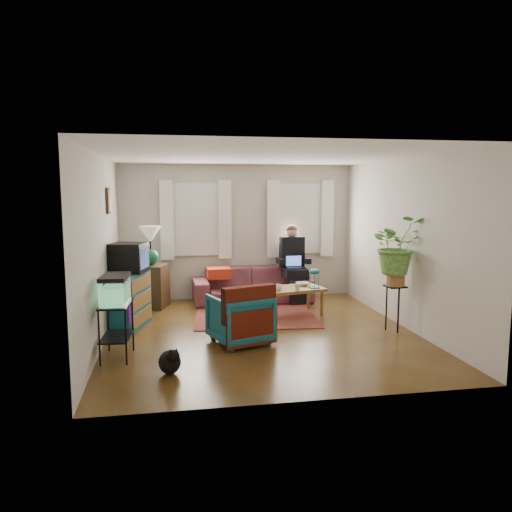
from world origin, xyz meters
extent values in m
cube|color=#4F2B14|center=(0.00, 0.00, 0.00)|extent=(4.50, 5.00, 0.01)
cube|color=white|center=(0.00, 0.00, 2.60)|extent=(4.50, 5.00, 0.01)
cube|color=silver|center=(0.00, 2.50, 1.30)|extent=(4.50, 0.01, 2.60)
cube|color=silver|center=(0.00, -2.50, 1.30)|extent=(4.50, 0.01, 2.60)
cube|color=silver|center=(-2.25, 0.00, 1.30)|extent=(0.01, 5.00, 2.60)
cube|color=silver|center=(2.25, 0.00, 1.30)|extent=(0.01, 5.00, 2.60)
cube|color=white|center=(-0.80, 2.48, 1.55)|extent=(1.08, 0.04, 1.38)
cube|color=white|center=(1.25, 2.48, 1.55)|extent=(1.08, 0.04, 1.38)
cube|color=white|center=(-0.80, 2.40, 1.55)|extent=(1.36, 0.06, 1.50)
cube|color=white|center=(1.25, 2.40, 1.55)|extent=(1.36, 0.06, 1.50)
cube|color=#3D2616|center=(-2.21, 0.85, 1.95)|extent=(0.04, 0.32, 0.40)
cube|color=brown|center=(0.08, 0.90, 0.01)|extent=(2.15, 1.79, 0.01)
imported|color=brown|center=(0.22, 2.05, 0.44)|extent=(2.24, 0.92, 0.87)
cube|color=#3E2B17|center=(-1.65, 1.95, 0.39)|extent=(0.67, 0.67, 0.78)
cube|color=#116567|center=(-1.99, 0.64, 0.43)|extent=(0.73, 1.04, 0.85)
cube|color=black|center=(-1.94, 0.72, 1.08)|extent=(0.64, 0.60, 0.45)
cube|color=black|center=(-2.00, -0.81, 0.35)|extent=(0.40, 0.66, 0.70)
cube|color=#7FD899|center=(-2.00, -0.81, 0.89)|extent=(0.36, 0.60, 0.37)
ellipsoid|color=black|center=(-1.35, -1.49, 0.17)|extent=(0.35, 0.45, 0.34)
imported|color=#12646C|center=(-0.38, -0.45, 0.38)|extent=(0.92, 0.89, 0.76)
cube|color=#9E0A0A|center=(-0.29, -0.73, 0.54)|extent=(0.78, 0.41, 0.62)
cube|color=brown|center=(0.67, 0.93, 0.24)|extent=(1.25, 0.86, 0.47)
imported|color=white|center=(0.44, 0.77, 0.52)|extent=(0.15, 0.15, 0.10)
imported|color=beige|center=(0.76, 0.75, 0.52)|extent=(0.12, 0.12, 0.10)
imported|color=white|center=(0.95, 1.09, 0.50)|extent=(0.27, 0.27, 0.06)
cylinder|color=#B21414|center=(0.33, 1.01, 0.49)|extent=(0.42, 0.42, 0.04)
cube|color=black|center=(2.00, -0.27, 0.35)|extent=(0.32, 0.32, 0.69)
imported|color=#599947|center=(2.00, -0.27, 1.17)|extent=(0.84, 0.75, 0.88)
camera|label=1|loc=(-1.34, -7.13, 2.11)|focal=35.00mm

